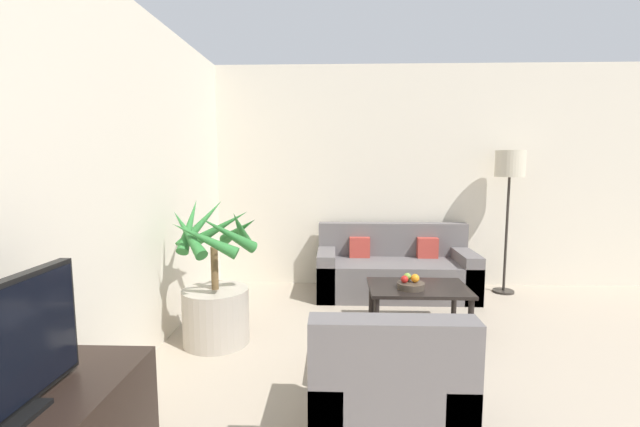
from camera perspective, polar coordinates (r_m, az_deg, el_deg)
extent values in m
cube|color=beige|center=(5.54, 18.17, 4.64)|extent=(7.60, 0.06, 2.70)
cube|color=beige|center=(2.44, -35.82, 1.17)|extent=(0.06, 8.36, 2.70)
cube|color=black|center=(2.02, -36.70, -21.48)|extent=(0.18, 0.29, 0.02)
cube|color=black|center=(1.90, -36.59, -14.84)|extent=(0.01, 0.79, 0.45)
cylinder|color=#ADA393|center=(3.84, -13.69, -13.13)|extent=(0.55, 0.55, 0.47)
cylinder|color=brown|center=(3.72, -13.87, -7.11)|extent=(0.06, 0.06, 0.36)
cone|color=#2D7533|center=(3.60, -10.59, -2.01)|extent=(0.10, 0.51, 0.40)
cone|color=#2D7533|center=(3.78, -10.73, -2.19)|extent=(0.45, 0.45, 0.32)
cone|color=#2D7533|center=(3.88, -13.06, -1.73)|extent=(0.52, 0.10, 0.36)
cone|color=#2D7533|center=(3.83, -15.52, -1.22)|extent=(0.41, 0.41, 0.44)
cone|color=#2D7533|center=(3.71, -16.98, -1.42)|extent=(0.10, 0.46, 0.45)
cone|color=#2D7533|center=(3.55, -17.27, -2.46)|extent=(0.43, 0.43, 0.38)
cone|color=#2D7533|center=(3.42, -15.15, -3.28)|extent=(0.54, 0.10, 0.32)
cone|color=#2D7533|center=(3.45, -12.15, -2.63)|extent=(0.44, 0.44, 0.37)
cube|color=#605B5B|center=(5.06, 9.96, -8.49)|extent=(1.78, 0.77, 0.41)
cube|color=#605B5B|center=(5.26, 9.60, -3.39)|extent=(1.78, 0.16, 0.40)
cube|color=#605B5B|center=(4.99, 0.88, -7.87)|extent=(0.20, 0.77, 0.53)
cube|color=#605B5B|center=(5.21, 18.69, -7.61)|extent=(0.20, 0.77, 0.53)
cube|color=#B23D33|center=(5.12, 5.30, -4.50)|extent=(0.24, 0.12, 0.24)
cube|color=#B23D33|center=(5.23, 14.12, -4.44)|extent=(0.24, 0.12, 0.24)
cylinder|color=#2D2823|center=(5.59, 23.25, -9.50)|extent=(0.24, 0.24, 0.03)
cylinder|color=#2D2823|center=(5.44, 23.60, -2.57)|extent=(0.03, 0.03, 1.34)
cylinder|color=beige|center=(5.37, 24.02, 6.10)|extent=(0.33, 0.33, 0.30)
cylinder|color=black|center=(3.83, 7.52, -13.76)|extent=(0.05, 0.05, 0.38)
cylinder|color=black|center=(3.99, 19.45, -13.26)|extent=(0.05, 0.05, 0.38)
cylinder|color=black|center=(4.32, 6.86, -11.35)|extent=(0.05, 0.05, 0.38)
cylinder|color=black|center=(4.46, 17.44, -11.03)|extent=(0.05, 0.05, 0.38)
cube|color=black|center=(4.07, 12.96, -9.64)|extent=(0.90, 0.61, 0.03)
cylinder|color=#42382D|center=(3.96, 12.01, -9.40)|extent=(0.24, 0.24, 0.06)
sphere|color=red|center=(3.93, 11.20, -8.60)|extent=(0.07, 0.07, 0.07)
sphere|color=olive|center=(4.01, 11.57, -8.27)|extent=(0.07, 0.07, 0.07)
sphere|color=orange|center=(3.96, 12.56, -8.42)|extent=(0.08, 0.08, 0.08)
cube|color=#605B5B|center=(2.57, 8.48, -24.31)|extent=(0.77, 0.78, 0.42)
cube|color=#605B5B|center=(2.10, 9.69, -18.94)|extent=(0.77, 0.16, 0.41)
cube|color=#605B5B|center=(2.53, 0.93, -23.45)|extent=(0.16, 0.78, 0.52)
cube|color=#605B5B|center=(2.59, 15.85, -22.89)|extent=(0.16, 0.78, 0.52)
cube|color=#605B5B|center=(3.22, 7.81, -17.95)|extent=(0.61, 0.56, 0.38)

